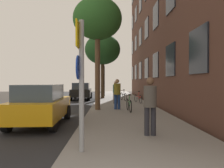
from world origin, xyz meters
TOP-DOWN VIEW (x-y plane):
  - ground_plane at (-2.40, 15.00)m, footprint 41.80×41.80m
  - road_asphalt at (-4.50, 15.00)m, footprint 7.00×38.00m
  - sidewalk at (1.10, 15.00)m, footprint 4.20×38.00m
  - sign_post at (-0.56, 2.64)m, footprint 0.15×0.60m
  - traffic_light at (-0.45, 21.93)m, footprint 0.43×0.24m
  - tree_near at (-0.53, 10.16)m, footprint 2.84×2.84m
  - tree_far at (-0.46, 18.95)m, footprint 3.50×3.50m
  - bicycle_0 at (1.23, 9.34)m, footprint 0.42×1.67m
  - bicycle_1 at (2.40, 14.19)m, footprint 0.50×1.68m
  - bicycle_2 at (1.41, 16.18)m, footprint 0.54×1.70m
  - pedestrian_0 at (1.35, 4.10)m, footprint 0.53×0.53m
  - pedestrian_1 at (0.62, 10.29)m, footprint 0.48×0.48m
  - pedestrian_2 at (0.62, 13.48)m, footprint 0.43×0.43m
  - car_0 at (-2.60, 6.30)m, footprint 1.88×4.07m
  - car_1 at (-2.52, 18.69)m, footprint 2.01×4.36m

SIDE VIEW (x-z plane):
  - ground_plane at x=-2.40m, z-range 0.00..0.00m
  - road_asphalt at x=-4.50m, z-range 0.00..0.01m
  - sidewalk at x=1.10m, z-range 0.00..0.12m
  - bicycle_1 at x=2.40m, z-range 0.02..0.93m
  - bicycle_2 at x=1.41m, z-range 0.02..0.97m
  - bicycle_0 at x=1.23m, z-range 0.01..0.97m
  - car_0 at x=-2.60m, z-range 0.03..1.65m
  - car_1 at x=-2.52m, z-range 0.03..1.65m
  - pedestrian_2 at x=0.62m, z-range 0.24..1.89m
  - pedestrian_0 at x=1.35m, z-range 0.25..2.00m
  - pedestrian_1 at x=0.62m, z-range 0.25..2.02m
  - sign_post at x=-0.56m, z-range 0.38..3.44m
  - traffic_light at x=-0.45m, z-range 0.75..4.11m
  - tree_far at x=-0.46m, z-range 1.74..8.04m
  - tree_near at x=-0.53m, z-range 2.09..8.57m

